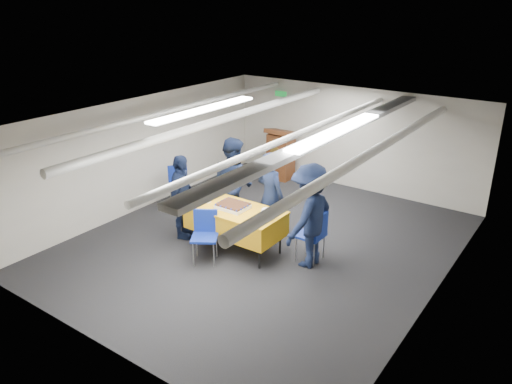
# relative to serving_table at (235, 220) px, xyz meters

# --- Properties ---
(ground) EXTENTS (7.00, 7.00, 0.00)m
(ground) POSITION_rel_serving_table_xyz_m (0.28, 0.46, -0.56)
(ground) COLOR black
(ground) RESTS_ON ground
(room_shell) EXTENTS (6.00, 7.00, 2.30)m
(room_shell) POSITION_rel_serving_table_xyz_m (0.38, 0.86, 1.25)
(room_shell) COLOR beige
(room_shell) RESTS_ON ground
(serving_table) EXTENTS (1.68, 0.86, 0.77)m
(serving_table) POSITION_rel_serving_table_xyz_m (0.00, 0.00, 0.00)
(serving_table) COLOR black
(serving_table) RESTS_ON ground
(sheet_cake) EXTENTS (0.53, 0.41, 0.09)m
(sheet_cake) POSITION_rel_serving_table_xyz_m (-0.04, -0.01, 0.26)
(sheet_cake) COLOR white
(sheet_cake) RESTS_ON serving_table
(plate_stack_left) EXTENTS (0.20, 0.20, 0.16)m
(plate_stack_left) POSITION_rel_serving_table_xyz_m (-0.61, -0.05, 0.28)
(plate_stack_left) COLOR white
(plate_stack_left) RESTS_ON serving_table
(plate_stack_right) EXTENTS (0.20, 0.20, 0.18)m
(plate_stack_right) POSITION_rel_serving_table_xyz_m (0.68, -0.05, 0.29)
(plate_stack_right) COLOR white
(plate_stack_right) RESTS_ON serving_table
(podium) EXTENTS (0.62, 0.53, 1.25)m
(podium) POSITION_rel_serving_table_xyz_m (-1.32, 3.50, 0.05)
(podium) COLOR brown
(podium) RESTS_ON ground
(chair_near) EXTENTS (0.58, 0.58, 0.87)m
(chair_near) POSITION_rel_serving_table_xyz_m (-0.19, -0.58, -0.03)
(chair_near) COLOR gray
(chair_near) RESTS_ON ground
(chair_right) EXTENTS (0.42, 0.42, 0.87)m
(chair_right) POSITION_rel_serving_table_xyz_m (1.33, 0.43, -0.03)
(chair_right) COLOR gray
(chair_right) RESTS_ON ground
(chair_left) EXTENTS (0.59, 0.59, 0.87)m
(chair_left) POSITION_rel_serving_table_xyz_m (-2.13, 0.85, -0.03)
(chair_left) COLOR gray
(chair_left) RESTS_ON ground
(sailor_a) EXTENTS (0.65, 0.49, 1.64)m
(sailor_a) POSITION_rel_serving_table_xyz_m (0.25, 0.71, 0.26)
(sailor_a) COLOR black
(sailor_a) RESTS_ON ground
(sailor_b) EXTENTS (0.98, 0.84, 1.75)m
(sailor_b) POSITION_rel_serving_table_xyz_m (-0.62, 0.75, 0.32)
(sailor_b) COLOR black
(sailor_b) RESTS_ON ground
(sailor_c) EXTENTS (0.71, 0.99, 1.56)m
(sailor_c) POSITION_rel_serving_table_xyz_m (-1.09, -0.17, 0.22)
(sailor_c) COLOR black
(sailor_c) RESTS_ON ground
(sailor_d) EXTENTS (0.70, 1.15, 1.74)m
(sailor_d) POSITION_rel_serving_table_xyz_m (1.29, 0.28, 0.31)
(sailor_d) COLOR black
(sailor_d) RESTS_ON ground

